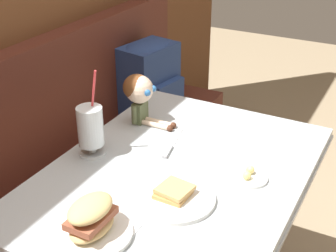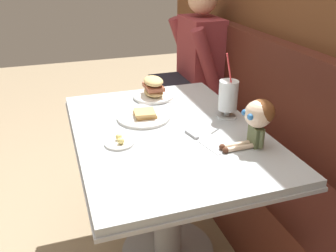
{
  "view_description": "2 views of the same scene",
  "coord_description": "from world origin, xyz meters",
  "px_view_note": "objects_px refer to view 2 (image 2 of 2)",
  "views": [
    {
      "loc": [
        -1.2,
        -0.43,
        1.62
      ],
      "look_at": [
        0.07,
        0.25,
        0.86
      ],
      "focal_mm": 51.6,
      "sensor_mm": 36.0,
      "label": 1
    },
    {
      "loc": [
        1.38,
        -0.28,
        1.45
      ],
      "look_at": [
        0.03,
        0.17,
        0.77
      ],
      "focal_mm": 39.03,
      "sensor_mm": 36.0,
      "label": 2
    }
  ],
  "objects_px": {
    "diner_patron": "(195,57)",
    "butter_knife": "(196,138)",
    "milkshake_glass": "(228,97)",
    "butter_saucer": "(119,142)",
    "sandwich_plate": "(154,90)",
    "toast_plate": "(144,116)",
    "seated_doll": "(258,117)"
  },
  "relations": [
    {
      "from": "diner_patron",
      "to": "butter_knife",
      "type": "bearing_deg",
      "value": -22.1
    },
    {
      "from": "butter_knife",
      "to": "diner_patron",
      "type": "xyz_separation_m",
      "value": [
        -1.21,
        0.49,
        -0.0
      ]
    },
    {
      "from": "milkshake_glass",
      "to": "butter_knife",
      "type": "distance_m",
      "value": 0.29
    },
    {
      "from": "butter_saucer",
      "to": "butter_knife",
      "type": "distance_m",
      "value": 0.32
    },
    {
      "from": "sandwich_plate",
      "to": "toast_plate",
      "type": "bearing_deg",
      "value": -25.8
    },
    {
      "from": "butter_knife",
      "to": "toast_plate",
      "type": "bearing_deg",
      "value": -149.61
    },
    {
      "from": "sandwich_plate",
      "to": "seated_doll",
      "type": "relative_size",
      "value": 1.01
    },
    {
      "from": "seated_doll",
      "to": "milkshake_glass",
      "type": "bearing_deg",
      "value": 176.07
    },
    {
      "from": "toast_plate",
      "to": "butter_knife",
      "type": "distance_m",
      "value": 0.31
    },
    {
      "from": "toast_plate",
      "to": "butter_knife",
      "type": "relative_size",
      "value": 1.07
    },
    {
      "from": "milkshake_glass",
      "to": "diner_patron",
      "type": "bearing_deg",
      "value": 165.62
    },
    {
      "from": "milkshake_glass",
      "to": "butter_knife",
      "type": "height_order",
      "value": "milkshake_glass"
    },
    {
      "from": "butter_saucer",
      "to": "butter_knife",
      "type": "height_order",
      "value": "butter_saucer"
    },
    {
      "from": "butter_knife",
      "to": "diner_patron",
      "type": "distance_m",
      "value": 1.31
    },
    {
      "from": "butter_knife",
      "to": "seated_doll",
      "type": "distance_m",
      "value": 0.27
    },
    {
      "from": "butter_saucer",
      "to": "butter_knife",
      "type": "xyz_separation_m",
      "value": [
        0.05,
        0.32,
        -0.0
      ]
    },
    {
      "from": "toast_plate",
      "to": "butter_saucer",
      "type": "height_order",
      "value": "toast_plate"
    },
    {
      "from": "milkshake_glass",
      "to": "seated_doll",
      "type": "bearing_deg",
      "value": -3.93
    },
    {
      "from": "butter_saucer",
      "to": "seated_doll",
      "type": "xyz_separation_m",
      "value": [
        0.18,
        0.52,
        0.12
      ]
    },
    {
      "from": "butter_saucer",
      "to": "seated_doll",
      "type": "bearing_deg",
      "value": 70.54
    },
    {
      "from": "butter_saucer",
      "to": "toast_plate",
      "type": "bearing_deg",
      "value": 143.08
    },
    {
      "from": "seated_doll",
      "to": "diner_patron",
      "type": "xyz_separation_m",
      "value": [
        -1.34,
        0.29,
        -0.13
      ]
    },
    {
      "from": "sandwich_plate",
      "to": "diner_patron",
      "type": "distance_m",
      "value": 0.87
    },
    {
      "from": "butter_saucer",
      "to": "butter_knife",
      "type": "bearing_deg",
      "value": 80.5
    },
    {
      "from": "milkshake_glass",
      "to": "butter_knife",
      "type": "bearing_deg",
      "value": -54.09
    },
    {
      "from": "milkshake_glass",
      "to": "butter_saucer",
      "type": "xyz_separation_m",
      "value": [
        0.11,
        -0.54,
        -0.09
      ]
    },
    {
      "from": "sandwich_plate",
      "to": "butter_saucer",
      "type": "bearing_deg",
      "value": -31.26
    },
    {
      "from": "toast_plate",
      "to": "milkshake_glass",
      "type": "relative_size",
      "value": 0.8
    },
    {
      "from": "sandwich_plate",
      "to": "butter_saucer",
      "type": "distance_m",
      "value": 0.54
    },
    {
      "from": "seated_doll",
      "to": "diner_patron",
      "type": "distance_m",
      "value": 1.38
    },
    {
      "from": "toast_plate",
      "to": "butter_saucer",
      "type": "distance_m",
      "value": 0.27
    },
    {
      "from": "sandwich_plate",
      "to": "diner_patron",
      "type": "relative_size",
      "value": 0.27
    }
  ]
}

